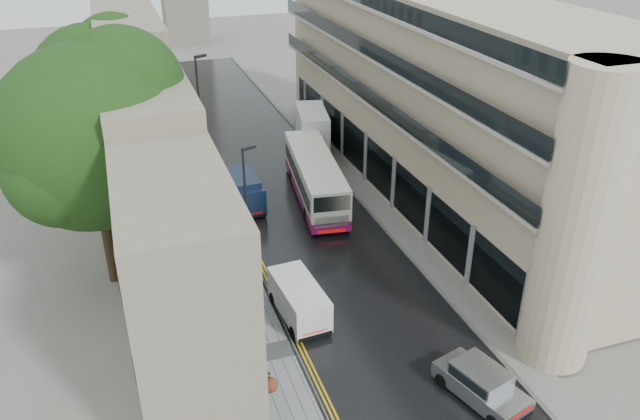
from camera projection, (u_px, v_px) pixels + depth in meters
road at (288, 195)px, 45.62m from camera, size 9.00×85.00×0.02m
left_sidewalk at (208, 206)px, 43.92m from camera, size 2.70×85.00×0.12m
right_sidewalk at (356, 184)px, 47.14m from camera, size 1.80×85.00×0.12m
old_shop_row at (142, 120)px, 42.27m from camera, size 4.50×56.00×12.00m
modern_block at (431, 94)px, 44.10m from camera, size 8.00×40.00×14.00m
tree_near at (95, 168)px, 32.55m from camera, size 10.56×10.56×13.89m
tree_far at (98, 107)px, 43.90m from camera, size 9.24×9.24×12.46m
cream_bus at (306, 200)px, 41.30m from camera, size 4.15×11.79×3.15m
white_lorry at (301, 138)px, 50.44m from camera, size 3.65×7.78×3.93m
silver_hatchback at (495, 413)px, 25.55m from camera, size 2.98×4.60×1.59m
white_van at (294, 321)px, 30.59m from camera, size 2.23×4.60×2.02m
navy_van at (236, 202)px, 41.72m from camera, size 2.22×5.09×2.55m
pedestrian at (235, 250)px, 36.69m from camera, size 0.73×0.56×1.78m
lamp_post_near at (246, 212)px, 34.82m from camera, size 0.87×0.43×7.53m
lamp_post_far at (200, 116)px, 47.21m from camera, size 1.02×0.62×9.01m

